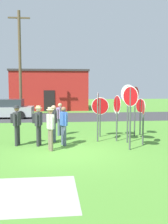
% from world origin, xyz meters
% --- Properties ---
extents(ground_plane, '(80.00, 80.00, 0.00)m').
position_xyz_m(ground_plane, '(0.00, 0.00, 0.00)').
color(ground_plane, '#518E33').
extents(street_asphalt, '(60.00, 6.40, 0.01)m').
position_xyz_m(street_asphalt, '(0.00, 12.00, 0.00)').
color(street_asphalt, '#38383A').
rests_on(street_asphalt, ground).
extents(concrete_path, '(3.20, 2.40, 0.01)m').
position_xyz_m(concrete_path, '(-1.53, -3.91, 0.00)').
color(concrete_path, '#ADAAA3').
rests_on(concrete_path, ground).
extents(building_background, '(8.10, 5.16, 4.22)m').
position_xyz_m(building_background, '(-0.96, 19.52, 2.11)').
color(building_background, '#B2231E').
rests_on(building_background, ground).
extents(utility_pole, '(1.80, 0.24, 8.74)m').
position_xyz_m(utility_pole, '(-3.29, 13.20, 4.56)').
color(utility_pole, brown).
rests_on(utility_pole, ground).
extents(parked_car_on_street, '(4.39, 2.19, 1.51)m').
position_xyz_m(parked_car_on_street, '(-4.27, 11.77, 0.69)').
color(parked_car_on_street, '#A5A8AD').
rests_on(parked_car_on_street, ground).
extents(stop_sign_center_cluster, '(0.29, 0.70, 1.91)m').
position_xyz_m(stop_sign_center_cluster, '(4.01, 3.42, 1.30)').
color(stop_sign_center_cluster, '#474C4C').
rests_on(stop_sign_center_cluster, ground).
extents(stop_sign_nearest, '(0.47, 0.70, 2.64)m').
position_xyz_m(stop_sign_nearest, '(2.83, 1.60, 1.82)').
color(stop_sign_nearest, '#474C4C').
rests_on(stop_sign_nearest, ground).
extents(stop_sign_low_front, '(0.18, 0.79, 1.93)m').
position_xyz_m(stop_sign_low_front, '(2.70, 3.20, 1.31)').
color(stop_sign_low_front, '#474C4C').
rests_on(stop_sign_low_front, ground).
extents(stop_sign_far_back, '(0.56, 0.54, 2.55)m').
position_xyz_m(stop_sign_far_back, '(3.61, 3.08, 1.75)').
color(stop_sign_far_back, '#474C4C').
rests_on(stop_sign_far_back, ground).
extents(stop_sign_tallest, '(0.86, 0.20, 2.00)m').
position_xyz_m(stop_sign_tallest, '(1.82, 3.14, 1.37)').
color(stop_sign_tallest, '#474C4C').
rests_on(stop_sign_tallest, ground).
extents(stop_sign_rear_left, '(0.10, 0.64, 1.96)m').
position_xyz_m(stop_sign_rear_left, '(3.37, 1.07, 1.31)').
color(stop_sign_rear_left, '#474C4C').
rests_on(stop_sign_rear_left, ground).
extents(stop_sign_leaning_right, '(0.44, 0.69, 2.57)m').
position_xyz_m(stop_sign_leaning_right, '(2.55, 0.23, 1.77)').
color(stop_sign_leaning_right, '#474C4C').
rests_on(stop_sign_leaning_right, ground).
extents(stop_sign_leaning_left, '(0.15, 0.66, 2.29)m').
position_xyz_m(stop_sign_leaning_left, '(1.52, 1.96, 1.54)').
color(stop_sign_leaning_left, '#474C4C').
rests_on(stop_sign_leaning_left, ground).
extents(stop_sign_rear_right, '(0.17, 0.80, 2.14)m').
position_xyz_m(stop_sign_rear_right, '(2.43, 1.99, 1.47)').
color(stop_sign_rear_right, '#474C4C').
rests_on(stop_sign_rear_right, ground).
extents(person_in_teal, '(0.29, 0.56, 1.69)m').
position_xyz_m(person_in_teal, '(-0.50, 2.16, 0.95)').
color(person_in_teal, '#4C5670').
rests_on(person_in_teal, ground).
extents(person_in_dark_shirt, '(0.42, 0.55, 1.74)m').
position_xyz_m(person_in_dark_shirt, '(-1.17, 1.38, 1.01)').
color(person_in_dark_shirt, '#2D2D33').
rests_on(person_in_dark_shirt, ground).
extents(person_holding_notes, '(0.47, 0.49, 1.69)m').
position_xyz_m(person_holding_notes, '(-0.20, 3.77, 0.98)').
color(person_holding_notes, '#4C5670').
rests_on(person_holding_notes, ground).
extents(person_on_left, '(0.33, 0.54, 1.69)m').
position_xyz_m(person_on_left, '(-0.07, 1.33, 0.95)').
color(person_on_left, '#4C5670').
rests_on(person_on_left, ground).
extents(person_with_sunhat, '(0.31, 0.55, 1.74)m').
position_xyz_m(person_with_sunhat, '(-0.63, 0.47, 0.98)').
color(person_with_sunhat, '#7A6B56').
rests_on(person_with_sunhat, ground).
extents(person_near_signs, '(0.42, 0.55, 1.74)m').
position_xyz_m(person_near_signs, '(-2.09, 1.54, 1.01)').
color(person_near_signs, '#2D2D33').
rests_on(person_near_signs, ground).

